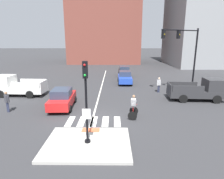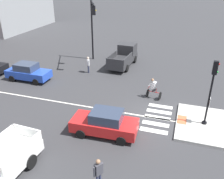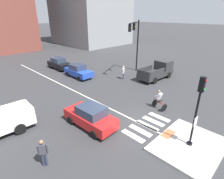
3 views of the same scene
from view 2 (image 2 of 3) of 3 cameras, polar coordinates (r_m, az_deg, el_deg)
name	(u,v)px [view 2 (image 2 of 3)]	position (r m, az deg, el deg)	size (l,w,h in m)	color
ground_plane	(155,117)	(17.37, 10.16, -6.45)	(300.00, 300.00, 0.00)	#333335
traffic_island	(204,124)	(17.35, 20.94, -7.70)	(4.59, 3.57, 0.15)	#B2AFA8
tactile_pad_front	(182,120)	(17.22, 16.23, -6.87)	(1.10, 0.60, 0.01)	#DB5B38
signal_pole	(211,88)	(16.09, 22.49, 0.39)	(0.44, 0.38, 4.37)	black
crosswalk_stripe_a	(154,131)	(15.98, 9.83, -9.59)	(0.44, 1.80, 0.01)	silver
crosswalk_stripe_b	(156,124)	(16.66, 10.28, -7.99)	(0.44, 1.80, 0.01)	silver
crosswalk_stripe_c	(157,117)	(17.35, 10.70, -6.52)	(0.44, 1.80, 0.01)	silver
crosswalk_stripe_d	(159,112)	(18.06, 11.07, -5.16)	(0.44, 1.80, 0.01)	silver
crosswalk_stripe_e	(161,106)	(18.77, 11.42, -3.91)	(0.44, 1.80, 0.01)	silver
lane_centre_line	(32,97)	(20.71, -18.32, -1.80)	(0.14, 28.00, 0.01)	silver
traffic_light_mast	(92,20)	(26.09, -4.66, 16.02)	(4.51, 2.27, 6.82)	black
car_blue_eastbound_far	(28,72)	(23.91, -19.28, 3.95)	(1.85, 4.10, 1.64)	#2347B7
car_red_westbound_near	(105,123)	(15.04, -1.67, -7.92)	(1.99, 4.17, 1.64)	red
pickup_truck_charcoal_cross_right	(124,56)	(26.49, 2.89, 7.88)	(5.20, 2.27, 2.08)	#2D2D30
cyclist	(154,88)	(19.50, 9.81, 0.30)	(0.86, 1.20, 1.68)	black
pedestrian_at_curb_left	(98,171)	(11.68, -3.24, -18.78)	(0.47, 0.38, 1.67)	#2D334C
pedestrian_waiting_far_side	(88,63)	(24.38, -5.65, 6.16)	(0.47, 0.38, 1.67)	#2D334C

